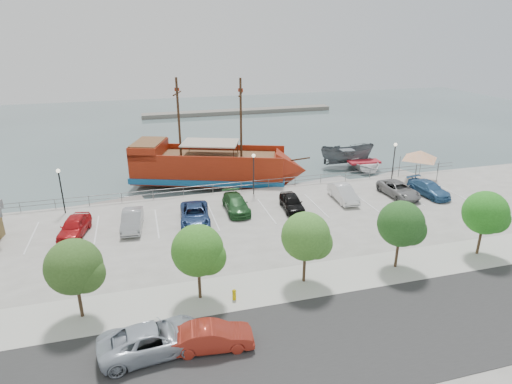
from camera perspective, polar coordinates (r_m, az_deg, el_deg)
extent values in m
plane|color=#425253|center=(38.58, 2.24, -5.05)|extent=(160.00, 160.00, 0.00)
cube|color=#2B2B2B|center=(25.63, 13.73, -18.19)|extent=(100.00, 8.00, 0.04)
cube|color=#B7B7AB|center=(29.93, 8.18, -11.40)|extent=(100.00, 4.00, 0.05)
cylinder|color=slate|center=(44.73, -0.75, 1.44)|extent=(50.00, 0.06, 0.06)
cylinder|color=slate|center=(44.86, -0.75, 0.96)|extent=(50.00, 0.06, 0.06)
cube|color=slate|center=(91.85, -2.27, 10.67)|extent=(40.00, 3.00, 0.80)
cube|color=maroon|center=(49.07, -6.25, 3.19)|extent=(17.71, 10.76, 2.75)
cube|color=#15588F|center=(49.35, -6.21, 2.20)|extent=(18.11, 11.17, 0.63)
cone|color=maroon|center=(48.24, 4.70, 2.93)|extent=(4.92, 5.93, 5.08)
cube|color=maroon|center=(50.19, -14.12, 5.60)|extent=(4.79, 6.05, 1.48)
cube|color=brown|center=(49.99, -14.20, 6.48)|extent=(4.45, 5.58, 0.13)
cube|color=brown|center=(48.55, -5.70, 4.78)|extent=(14.51, 9.08, 0.16)
cube|color=maroon|center=(50.97, -5.81, 5.93)|extent=(15.97, 6.00, 0.74)
cube|color=maroon|center=(46.17, -6.90, 4.28)|extent=(15.97, 6.00, 0.74)
cylinder|color=#382111|center=(47.08, -2.03, 9.73)|extent=(0.33, 0.33, 8.67)
cylinder|color=#382111|center=(48.33, -10.27, 9.71)|extent=(0.33, 0.33, 8.67)
cylinder|color=#382111|center=(46.63, -2.07, 12.91)|extent=(1.23, 3.03, 0.15)
cylinder|color=#382111|center=(47.90, -10.48, 12.81)|extent=(1.23, 3.03, 0.15)
cube|color=#B8A995|center=(48.21, -6.14, 6.54)|extent=(7.14, 5.88, 0.13)
cylinder|color=#382111|center=(47.87, 5.63, 4.35)|extent=(2.53, 1.06, 0.63)
imported|color=#505559|center=(56.83, 12.00, 4.65)|extent=(7.31, 3.85, 2.69)
imported|color=white|center=(56.02, 14.18, 3.54)|extent=(5.26, 7.08, 1.41)
cube|color=gray|center=(45.52, -19.16, -1.78)|extent=(7.49, 3.61, 0.41)
cube|color=gray|center=(49.23, 8.39, 0.94)|extent=(7.93, 3.67, 0.44)
cube|color=gray|center=(53.30, 17.14, 1.78)|extent=(7.54, 4.32, 0.42)
cylinder|color=slate|center=(51.23, 18.57, 3.21)|extent=(0.08, 0.08, 2.44)
cylinder|color=slate|center=(52.95, 21.10, 3.45)|extent=(0.08, 0.08, 2.44)
cylinder|color=slate|center=(49.07, 20.50, 2.20)|extent=(0.08, 0.08, 2.44)
cylinder|color=slate|center=(50.87, 23.07, 2.48)|extent=(0.08, 0.08, 2.44)
pyramid|color=beige|center=(50.43, 21.13, 5.18)|extent=(4.84, 4.84, 1.00)
imported|color=#A9B2BE|center=(24.19, -13.52, -18.55)|extent=(5.87, 3.19, 1.56)
imported|color=#A82C1D|center=(23.95, -5.83, -18.65)|extent=(4.49, 1.97, 1.43)
cylinder|color=#C9A600|center=(27.54, -2.92, -13.65)|extent=(0.24, 0.24, 0.61)
sphere|color=#C9A600|center=(27.36, -2.93, -13.09)|extent=(0.26, 0.26, 0.26)
cylinder|color=black|center=(42.48, -24.45, -0.10)|extent=(0.12, 0.12, 4.00)
sphere|color=#FFF2CC|center=(41.83, -24.88, 2.58)|extent=(0.36, 0.36, 0.36)
cylinder|color=black|center=(43.19, -0.32, 2.20)|extent=(0.12, 0.12, 4.00)
sphere|color=#FFF2CC|center=(42.56, -0.32, 4.87)|extent=(0.36, 0.36, 0.36)
cylinder|color=black|center=(49.64, 17.84, 3.69)|extent=(0.12, 0.12, 4.00)
sphere|color=#FFF2CC|center=(49.09, 18.11, 6.03)|extent=(0.36, 0.36, 0.36)
cylinder|color=#473321|center=(27.68, -22.43, -13.26)|extent=(0.20, 0.20, 2.20)
sphere|color=#2F4F1D|center=(26.52, -23.12, -9.12)|extent=(3.20, 3.20, 3.20)
sphere|color=#2F4F1D|center=(26.36, -21.76, -10.10)|extent=(2.20, 2.20, 2.20)
cylinder|color=#473321|center=(27.48, -7.55, -11.92)|extent=(0.20, 0.20, 2.20)
sphere|color=#2F681D|center=(26.30, -7.79, -7.71)|extent=(3.20, 3.20, 3.20)
sphere|color=#2F681D|center=(26.31, -6.35, -8.63)|extent=(2.20, 2.20, 2.20)
cylinder|color=#473321|center=(29.02, 6.45, -9.92)|extent=(0.20, 0.20, 2.20)
sphere|color=#3A6E25|center=(27.91, 6.64, -5.87)|extent=(3.20, 3.20, 3.20)
sphere|color=#3A6E25|center=(28.06, 7.98, -6.70)|extent=(2.20, 2.20, 2.20)
cylinder|color=#473321|center=(32.04, 18.27, -7.76)|extent=(0.20, 0.20, 2.20)
sphere|color=#204A1A|center=(31.04, 18.75, -4.03)|extent=(3.20, 3.20, 3.20)
sphere|color=#204A1A|center=(31.31, 19.88, -4.76)|extent=(2.20, 2.20, 2.20)
cylinder|color=#473321|center=(36.19, 27.64, -5.79)|extent=(0.20, 0.20, 2.20)
sphere|color=#236E1B|center=(35.30, 28.26, -2.45)|extent=(3.20, 3.20, 3.20)
sphere|color=#236E1B|center=(35.66, 29.17, -3.10)|extent=(2.20, 2.20, 2.20)
imported|color=#B51317|center=(38.13, -23.06, -4.22)|extent=(2.70, 4.82, 1.55)
imported|color=#9C9DA0|center=(37.73, -16.19, -3.62)|extent=(2.01, 4.71, 1.51)
imported|color=navy|center=(37.65, -8.15, -3.00)|extent=(3.01, 5.61, 1.50)
imported|color=#215125|center=(39.64, -2.68, -1.59)|extent=(2.04, 4.93, 1.43)
imported|color=black|center=(40.03, 4.80, -1.38)|extent=(2.13, 4.46, 1.47)
imported|color=silver|center=(42.88, 11.57, -0.16)|extent=(1.82, 4.67, 1.52)
imported|color=gray|center=(45.45, 18.49, 0.32)|extent=(2.62, 5.23, 1.42)
imported|color=#326191|center=(46.76, 22.06, 0.43)|extent=(2.65, 5.15, 1.43)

